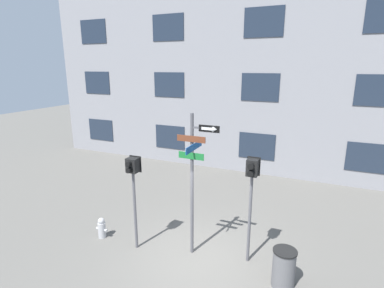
# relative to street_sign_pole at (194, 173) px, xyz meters

# --- Properties ---
(ground_plane) EXTENTS (60.00, 60.00, 0.00)m
(ground_plane) POSITION_rel_street_sign_pole_xyz_m (0.22, -0.28, -2.44)
(ground_plane) COLOR #595651
(building_facade) EXTENTS (24.00, 0.63, 14.25)m
(building_facade) POSITION_rel_street_sign_pole_xyz_m (0.22, 7.60, 4.69)
(building_facade) COLOR gray
(building_facade) RESTS_ON ground_plane
(street_sign_pole) EXTENTS (1.16, 1.03, 4.07)m
(street_sign_pole) POSITION_rel_street_sign_pole_xyz_m (0.00, 0.00, 0.00)
(street_sign_pole) COLOR #4C4C51
(street_sign_pole) RESTS_ON ground_plane
(pedestrian_signal_left) EXTENTS (0.38, 0.40, 2.82)m
(pedestrian_signal_left) POSITION_rel_street_sign_pole_xyz_m (-1.66, -0.44, -0.23)
(pedestrian_signal_left) COLOR #4C4C51
(pedestrian_signal_left) RESTS_ON ground_plane
(pedestrian_signal_right) EXTENTS (0.35, 0.40, 2.98)m
(pedestrian_signal_right) POSITION_rel_street_sign_pole_xyz_m (1.51, 0.26, -0.12)
(pedestrian_signal_right) COLOR #4C4C51
(pedestrian_signal_right) RESTS_ON ground_plane
(fire_hydrant) EXTENTS (0.40, 0.24, 0.67)m
(fire_hydrant) POSITION_rel_street_sign_pole_xyz_m (-2.97, -0.42, -2.12)
(fire_hydrant) COLOR #A5A5A8
(fire_hydrant) RESTS_ON ground_plane
(trash_bin) EXTENTS (0.58, 0.58, 0.98)m
(trash_bin) POSITION_rel_street_sign_pole_xyz_m (2.53, -0.34, -1.95)
(trash_bin) COLOR #59595B
(trash_bin) RESTS_ON ground_plane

